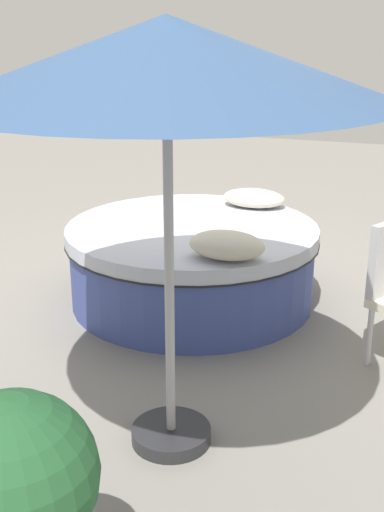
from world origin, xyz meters
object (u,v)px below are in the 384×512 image
planter (16,500)px  throw_pillow_1 (254,198)px  round_bed (192,263)px  patio_umbrella (167,62)px  side_table (148,221)px  throw_pillow_0 (227,245)px

planter → throw_pillow_1: bearing=-88.4°
round_bed → patio_umbrella: size_ratio=0.91×
patio_umbrella → side_table: bearing=-64.7°
patio_umbrella → planter: (0.12, 1.25, -1.47)m
throw_pillow_0 → patio_umbrella: patio_umbrella is taller
throw_pillow_0 → throw_pillow_1: (0.16, -1.36, -0.02)m
throw_pillow_1 → planter: (-0.11, 3.85, -0.18)m
patio_umbrella → round_bed: bearing=-73.8°
throw_pillow_1 → side_table: bearing=-25.5°
planter → side_table: 4.69m
throw_pillow_0 → side_table: (1.45, -1.98, -0.53)m
round_bed → throw_pillow_1: throw_pillow_1 is taller
patio_umbrella → planter: 1.93m
round_bed → planter: (-0.43, 3.13, 0.22)m
round_bed → throw_pillow_0: bearing=126.9°
planter → round_bed: bearing=-82.2°
round_bed → throw_pillow_0: size_ratio=3.82×
throw_pillow_1 → patio_umbrella: size_ratio=0.24×
throw_pillow_1 → planter: size_ratio=0.56×
round_bed → planter: size_ratio=2.11×
throw_pillow_0 → patio_umbrella: (-0.06, 1.24, 1.28)m
side_table → throw_pillow_0: bearing=126.3°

